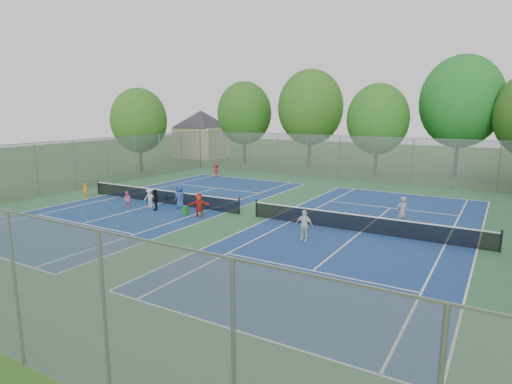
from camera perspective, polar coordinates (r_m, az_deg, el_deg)
ground at (r=26.02m, az=-1.12°, el=-3.17°), size 120.00×120.00×0.00m
court_pad at (r=26.01m, az=-1.12°, el=-3.16°), size 32.00×32.00×0.01m
court_left at (r=30.19m, az=-12.51°, el=-1.42°), size 10.97×23.77×0.01m
court_right at (r=23.24m, az=13.80°, el=-5.19°), size 10.97×23.77×0.01m
net_left at (r=30.10m, az=-12.54°, el=-0.60°), size 12.87×0.10×0.91m
net_right at (r=23.12m, az=13.85°, el=-4.15°), size 12.87×0.10×0.91m
fence_north at (r=39.97m, az=11.03°, el=4.52°), size 32.00×0.10×4.00m
fence_west at (r=36.55m, az=-23.05°, el=3.26°), size 0.10×32.00×4.00m
house at (r=57.57m, az=-7.32°, el=8.77°), size 11.03×11.03×7.30m
tree_nw at (r=51.30m, az=-1.56°, el=10.46°), size 6.40×6.40×9.58m
tree_nl at (r=48.45m, az=7.28°, el=11.12°), size 7.20×7.20×10.69m
tree_nc at (r=43.94m, az=15.92°, el=9.31°), size 6.00×6.00×8.85m
tree_nr at (r=45.66m, az=25.69°, el=10.79°), size 7.60×7.60×11.42m
tree_side_w at (r=45.07m, az=-15.36°, el=9.18°), size 5.60×5.60×8.47m
ball_crate at (r=31.00m, az=-11.50°, el=-0.78°), size 0.47×0.47×0.32m
ball_hopper at (r=26.55m, az=-9.39°, el=-2.42°), size 0.30×0.30×0.55m
student_a at (r=32.86m, az=-21.79°, el=0.05°), size 0.42×0.28×1.15m
student_b at (r=29.31m, az=-16.80°, el=-0.97°), size 0.58×0.48×1.06m
student_c at (r=28.88m, az=-13.99°, el=-0.77°), size 0.92×0.68×1.28m
student_d at (r=27.95m, az=-13.27°, el=-1.02°), size 0.87×0.69×1.38m
student_e at (r=28.12m, az=-10.16°, el=-0.66°), size 0.79×0.55×1.54m
student_f at (r=25.80m, az=-7.58°, el=-1.76°), size 1.36×1.00×1.43m
child_far_baseline at (r=40.86m, az=-5.27°, el=2.89°), size 0.86×0.54×1.28m
instructor at (r=24.62m, az=18.91°, el=-2.54°), size 0.75×0.71×1.72m
teen_court_b at (r=21.09m, az=6.41°, el=-4.45°), size 0.93×0.43×1.56m
tennis_ball_0 at (r=25.25m, az=-11.98°, el=-3.77°), size 0.07×0.07×0.07m
tennis_ball_1 at (r=24.73m, az=-17.97°, el=-4.39°), size 0.07×0.07×0.07m
tennis_ball_2 at (r=29.08m, az=-26.02°, el=-2.72°), size 0.07×0.07×0.07m
tennis_ball_3 at (r=31.73m, az=-19.40°, el=-1.15°), size 0.07×0.07×0.07m
tennis_ball_4 at (r=30.46m, az=-15.93°, el=-1.43°), size 0.07×0.07×0.07m
tennis_ball_5 at (r=26.30m, az=-21.57°, el=-3.73°), size 0.07×0.07×0.07m
tennis_ball_6 at (r=29.03m, az=-22.16°, el=-2.43°), size 0.07×0.07×0.07m
tennis_ball_7 at (r=28.24m, az=-16.69°, el=-2.44°), size 0.07×0.07×0.07m
tennis_ball_8 at (r=26.13m, az=-7.68°, el=-3.13°), size 0.07×0.07×0.07m
tennis_ball_9 at (r=30.77m, az=-18.88°, el=-1.48°), size 0.07×0.07×0.07m
tennis_ball_10 at (r=26.84m, az=-16.83°, el=-3.14°), size 0.07×0.07×0.07m
tennis_ball_11 at (r=27.42m, az=-17.76°, el=-2.90°), size 0.07×0.07×0.07m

